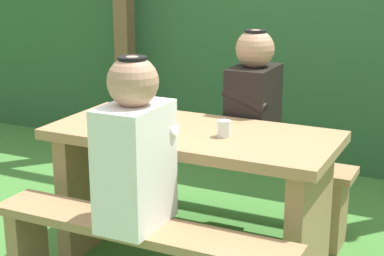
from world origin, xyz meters
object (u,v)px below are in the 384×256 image
object	(u,v)px
bench_near	(140,250)
person_white_shirt	(135,149)
person_black_coat	(253,101)
bottle_left	(148,103)
picnic_table	(192,174)
drinking_glass	(224,129)
bench_far	(231,175)

from	to	relation	value
bench_near	person_white_shirt	size ratio (longest dim) A/B	1.95
person_black_coat	bottle_left	world-z (taller)	person_black_coat
picnic_table	bench_near	bearing A→B (deg)	-90.00
person_black_coat	drinking_glass	bearing A→B (deg)	-83.99
picnic_table	drinking_glass	world-z (taller)	drinking_glass
bench_near	person_white_shirt	world-z (taller)	person_white_shirt
bench_near	bottle_left	xyz separation A→B (m)	(-0.27, 0.56, 0.50)
person_black_coat	drinking_glass	size ratio (longest dim) A/B	9.23
bench_far	person_white_shirt	distance (m)	1.13
bench_far	person_black_coat	xyz separation A→B (m)	(0.12, -0.00, 0.45)
drinking_glass	bottle_left	world-z (taller)	bottle_left
person_white_shirt	person_black_coat	world-z (taller)	same
bench_near	person_white_shirt	xyz separation A→B (m)	(-0.01, 0.00, 0.45)
bench_far	person_white_shirt	size ratio (longest dim) A/B	1.95
picnic_table	drinking_glass	bearing A→B (deg)	-9.57
person_white_shirt	drinking_glass	bearing A→B (deg)	68.24
person_black_coat	drinking_glass	xyz separation A→B (m)	(0.06, -0.55, -0.01)
bench_near	drinking_glass	xyz separation A→B (m)	(0.18, 0.49, 0.44)
bench_near	person_white_shirt	bearing A→B (deg)	164.33
picnic_table	person_white_shirt	distance (m)	0.59
bottle_left	drinking_glass	bearing A→B (deg)	-9.49
bottle_left	person_white_shirt	bearing A→B (deg)	-65.20
bench_near	person_black_coat	size ratio (longest dim) A/B	1.95
bench_far	bench_near	bearing A→B (deg)	-90.00
bench_near	person_black_coat	bearing A→B (deg)	83.15
person_white_shirt	person_black_coat	size ratio (longest dim) A/B	1.00
person_white_shirt	picnic_table	bearing A→B (deg)	88.69
person_white_shirt	bottle_left	world-z (taller)	person_white_shirt
bench_near	drinking_glass	world-z (taller)	drinking_glass
person_white_shirt	drinking_glass	distance (m)	0.52
bench_far	drinking_glass	bearing A→B (deg)	-71.70
bottle_left	picnic_table	bearing A→B (deg)	-9.44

